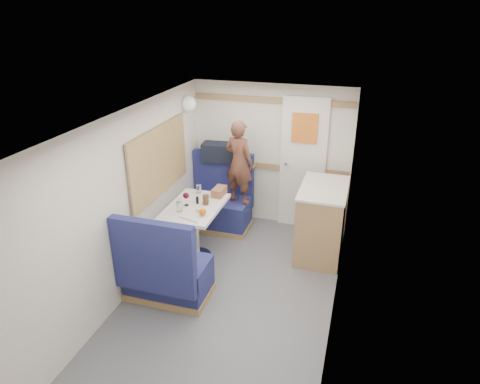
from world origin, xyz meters
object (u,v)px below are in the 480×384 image
(tray, at_px, (198,214))
(salt_grinder, at_px, (198,198))
(dinette_table, at_px, (195,217))
(tumbler_left, at_px, (179,207))
(beer_glass, at_px, (206,200))
(tumbler_mid, at_px, (199,189))
(galley_counter, at_px, (321,220))
(duffel_bag, at_px, (222,152))
(orange_fruit, at_px, (203,212))
(tumbler_right, at_px, (206,200))
(bench_near, at_px, (166,275))
(wine_glass, at_px, (186,196))
(person, at_px, (239,163))
(cheese_block, at_px, (201,210))
(bench_far, at_px, (219,207))
(bread_loaf, at_px, (219,191))
(dome_light, at_px, (188,104))
(pepper_grinder, at_px, (197,200))

(tray, distance_m, salt_grinder, 0.37)
(dinette_table, bearing_deg, tray, -59.20)
(tumbler_left, xyz_separation_m, beer_glass, (0.23, 0.29, -0.01))
(tumbler_mid, bearing_deg, galley_counter, 6.57)
(duffel_bag, height_order, orange_fruit, duffel_bag)
(tray, height_order, tumbler_right, tumbler_right)
(tumbler_right, bearing_deg, galley_counter, 19.38)
(bench_near, relative_size, wine_glass, 6.25)
(person, height_order, cheese_block, person)
(galley_counter, xyz_separation_m, duffel_bag, (-1.50, 0.57, 0.56))
(dinette_table, height_order, tumbler_right, tumbler_right)
(dinette_table, distance_m, tumbler_right, 0.25)
(dinette_table, xyz_separation_m, bench_far, (-0.00, 0.86, -0.27))
(tumbler_left, relative_size, tumbler_right, 0.99)
(galley_counter, bearing_deg, tumbler_mid, -173.43)
(cheese_block, relative_size, bread_loaf, 0.45)
(bench_far, distance_m, bench_near, 1.73)
(bench_near, bearing_deg, dome_light, 102.82)
(bench_far, height_order, orange_fruit, bench_far)
(salt_grinder, bearing_deg, tray, -68.46)
(orange_fruit, bearing_deg, wine_glass, 143.05)
(duffel_bag, bearing_deg, tray, -89.55)
(person, relative_size, beer_glass, 10.62)
(person, xyz_separation_m, tray, (-0.19, -1.02, -0.29))
(salt_grinder, xyz_separation_m, bread_loaf, (0.20, 0.23, 0.01))
(dinette_table, distance_m, galley_counter, 1.57)
(tray, bearing_deg, pepper_grinder, 112.52)
(dome_light, distance_m, tray, 1.55)
(salt_grinder, height_order, bread_loaf, bread_loaf)
(tray, distance_m, pepper_grinder, 0.30)
(person, bearing_deg, bench_near, 95.97)
(beer_glass, xyz_separation_m, pepper_grinder, (-0.10, -0.03, -0.01))
(dinette_table, xyz_separation_m, tray, (0.12, -0.20, 0.16))
(dinette_table, distance_m, bench_near, 0.90)
(tumbler_left, xyz_separation_m, tumbler_right, (0.23, 0.27, 0.00))
(bench_near, bearing_deg, wine_glass, 96.61)
(tumbler_mid, bearing_deg, bench_near, -85.69)
(person, relative_size, wine_glass, 6.77)
(tumbler_right, xyz_separation_m, pepper_grinder, (-0.11, -0.01, -0.02))
(bench_far, height_order, beer_glass, bench_far)
(beer_glass, bearing_deg, cheese_block, -82.29)
(tumbler_right, distance_m, salt_grinder, 0.15)
(duffel_bag, xyz_separation_m, tray, (0.16, -1.32, -0.30))
(bench_far, height_order, duffel_bag, duffel_bag)
(salt_grinder, bearing_deg, dome_light, 117.91)
(bread_loaf, bearing_deg, person, 73.68)
(tumbler_mid, relative_size, beer_glass, 0.98)
(orange_fruit, bearing_deg, tray, 153.27)
(tumbler_left, bearing_deg, bench_near, -80.52)
(dome_light, bearing_deg, tumbler_right, -56.92)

